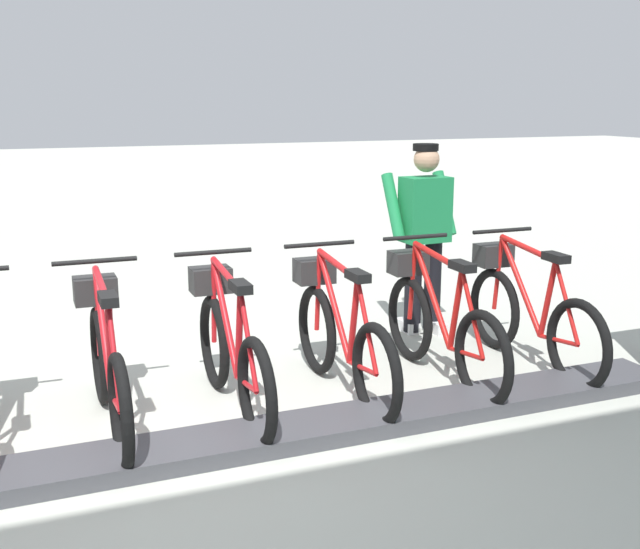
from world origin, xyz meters
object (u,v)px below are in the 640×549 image
Objects in this scene: bike_docked_3 at (230,348)px; worker_near_rack at (424,231)px; bike_docked_0 at (528,311)px; bike_docked_4 at (107,363)px; bike_docked_2 at (340,334)px; bike_docked_1 at (438,322)px.

bike_docked_3 is 1.04× the size of worker_near_rack.
bike_docked_0 is 1.00× the size of bike_docked_4.
bike_docked_2 is 1.00× the size of bike_docked_4.
bike_docked_1 is at bearing -90.00° from bike_docked_2.
bike_docked_1 is at bearing 90.00° from bike_docked_0.
bike_docked_1 is 1.59m from bike_docked_3.
bike_docked_4 is (0.00, 1.59, 0.00)m from bike_docked_2.
worker_near_rack reaches higher than bike_docked_0.
bike_docked_1 is (0.00, 0.79, 0.00)m from bike_docked_0.
bike_docked_0 is at bearing -90.00° from bike_docked_2.
worker_near_rack is (1.08, -1.27, 0.48)m from bike_docked_2.
bike_docked_1 is 1.04× the size of worker_near_rack.
bike_docked_2 is at bearing -90.00° from bike_docked_3.
bike_docked_3 is 2.37m from worker_near_rack.
bike_docked_2 is 1.73m from worker_near_rack.
bike_docked_1 and bike_docked_3 have the same top height.
bike_docked_0 is 1.22m from worker_near_rack.
bike_docked_4 is at bearing 90.00° from bike_docked_2.
bike_docked_0 is at bearing -90.00° from bike_docked_1.
bike_docked_4 is at bearing 110.66° from worker_near_rack.
bike_docked_2 is (0.00, 1.59, 0.00)m from bike_docked_0.
bike_docked_0 is 2.38m from bike_docked_3.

